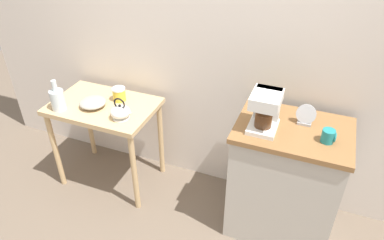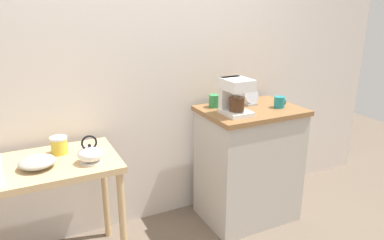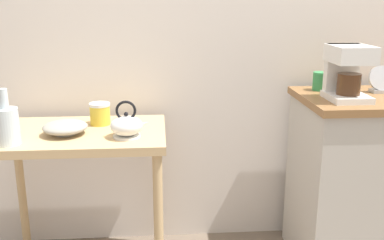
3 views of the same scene
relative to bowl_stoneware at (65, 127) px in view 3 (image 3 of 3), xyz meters
name	(u,v)px [view 3 (image 3 of 3)]	position (x,y,z in m)	size (l,w,h in m)	color
wooden_table	(80,153)	(0.05, 0.05, -0.15)	(0.83, 0.55, 0.78)	tan
kitchen_counter	(367,181)	(1.53, 0.06, -0.35)	(0.75, 0.55, 0.92)	#BCB7AD
bowl_stoneware	(65,127)	(0.00, 0.00, 0.00)	(0.21, 0.21, 0.07)	#9E998C
teakettle	(127,126)	(0.29, -0.06, 0.02)	(0.18, 0.15, 0.17)	white
glass_carafe_vase	(6,125)	(-0.22, -0.13, 0.05)	(0.11, 0.11, 0.25)	silver
canister_enamel	(100,114)	(0.14, 0.16, 0.02)	(0.10, 0.10, 0.11)	gold
coffee_maker	(347,70)	(1.34, 0.00, 0.25)	(0.18, 0.22, 0.26)	white
mug_tall_green	(321,81)	(1.30, 0.22, 0.16)	(0.09, 0.08, 0.10)	#338C4C
table_clock	(381,81)	(1.58, 0.14, 0.17)	(0.13, 0.06, 0.14)	#B2B5BA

